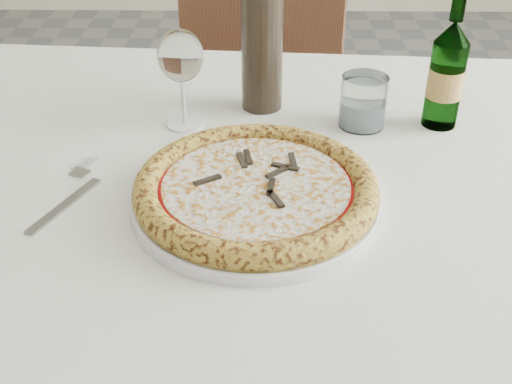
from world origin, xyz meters
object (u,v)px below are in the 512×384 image
dining_table (257,210)px  wine_glass (181,58)px  pizza (256,188)px  beer_bottle (447,75)px  plate (256,199)px  wine_bottle (262,39)px  chair_far (248,86)px  tumbler (363,105)px

dining_table → wine_glass: (-0.12, 0.13, 0.20)m
dining_table → pizza: pizza is taller
beer_bottle → pizza: bearing=-141.3°
plate → wine_bottle: bearing=88.8°
dining_table → chair_far: bearing=92.3°
dining_table → pizza: bearing=-90.0°
dining_table → chair_far: chair_far is taller
wine_glass → tumbler: bearing=0.7°
plate → wine_glass: bearing=117.4°
chair_far → wine_glass: chair_far is taller
beer_bottle → wine_bottle: 0.31m
beer_bottle → wine_bottle: size_ratio=0.77×
wine_glass → wine_bottle: 0.15m
chair_far → wine_glass: size_ratio=5.66×
dining_table → wine_glass: wine_glass is taller
wine_bottle → pizza: bearing=-91.2°
dining_table → chair_far: (-0.03, 0.79, -0.14)m
chair_far → tumbler: (0.20, -0.66, 0.26)m
tumbler → beer_bottle: beer_bottle is taller
dining_table → pizza: (-0.00, -0.10, 0.11)m
plate → pizza: pizza is taller
tumbler → wine_bottle: (-0.17, 0.07, 0.09)m
chair_far → wine_glass: bearing=-97.7°
dining_table → wine_glass: size_ratio=10.08×
pizza → wine_bottle: wine_bottle is taller
dining_table → wine_bottle: 0.29m
wine_bottle → plate: bearing=-91.2°
chair_far → pizza: chair_far is taller
chair_far → beer_bottle: 0.80m
chair_far → wine_bottle: size_ratio=3.22×
plate → wine_bottle: 0.33m
tumbler → wine_bottle: 0.20m
tumbler → beer_bottle: 0.14m
dining_table → tumbler: bearing=38.6°
tumbler → beer_bottle: size_ratio=0.39×
dining_table → beer_bottle: (0.30, 0.14, 0.17)m
wine_glass → wine_bottle: (0.13, 0.07, 0.01)m
dining_table → wine_bottle: wine_bottle is taller
pizza → wine_bottle: bearing=88.8°
plate → pizza: 0.02m
chair_far → tumbler: bearing=-72.7°
pizza → tumbler: bearing=54.0°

